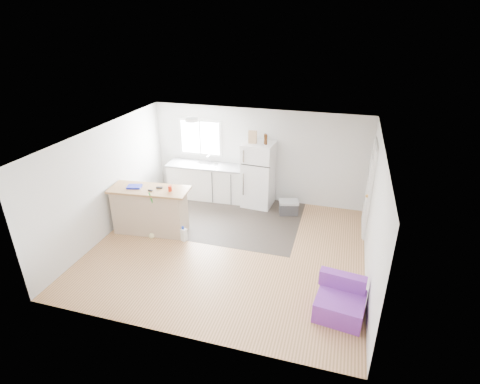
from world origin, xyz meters
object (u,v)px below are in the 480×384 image
(peninsula, at_px, (150,210))
(cardboard_box, at_px, (253,137))
(blue_tray, at_px, (134,187))
(refrigerator, at_px, (258,175))
(bottle_left, at_px, (266,139))
(purple_seat, at_px, (340,302))
(red_cup, at_px, (170,189))
(cleaner_jug, at_px, (183,234))
(mop, at_px, (153,228))
(kitchen_cabinets, at_px, (207,181))
(cooler, at_px, (289,207))
(bottle_right, at_px, (265,139))

(peninsula, relative_size, cardboard_box, 5.92)
(blue_tray, bearing_deg, cardboard_box, 42.19)
(refrigerator, relative_size, bottle_left, 6.61)
(peninsula, bearing_deg, bottle_left, 35.51)
(purple_seat, height_order, red_cup, red_cup)
(cardboard_box, bearing_deg, purple_seat, -55.25)
(cleaner_jug, bearing_deg, cardboard_box, 87.15)
(peninsula, relative_size, refrigerator, 1.07)
(cleaner_jug, relative_size, mop, 0.30)
(kitchen_cabinets, bearing_deg, refrigerator, -4.21)
(red_cup, xyz_separation_m, bottle_left, (1.64, 1.88, 0.66))
(bottle_left, bearing_deg, red_cup, -131.06)
(peninsula, distance_m, bottle_left, 3.13)
(cooler, bearing_deg, red_cup, -159.37)
(kitchen_cabinets, xyz_separation_m, cooler, (2.24, -0.33, -0.29))
(peninsula, distance_m, purple_seat, 4.46)
(cleaner_jug, distance_m, red_cup, 1.04)
(purple_seat, relative_size, red_cup, 6.98)
(refrigerator, relative_size, bottle_right, 6.61)
(cardboard_box, bearing_deg, cleaner_jug, -115.48)
(cooler, distance_m, mop, 3.28)
(purple_seat, height_order, mop, mop)
(kitchen_cabinets, distance_m, peninsula, 2.09)
(cooler, relative_size, bottle_right, 2.12)
(kitchen_cabinets, relative_size, cardboard_box, 7.01)
(refrigerator, bearing_deg, bottle_left, -17.60)
(cooler, relative_size, cardboard_box, 1.76)
(cardboard_box, bearing_deg, red_cup, -124.52)
(purple_seat, xyz_separation_m, bottle_left, (-2.03, 3.39, 1.55))
(blue_tray, bearing_deg, peninsula, 4.98)
(red_cup, bearing_deg, cardboard_box, 55.48)
(peninsula, distance_m, bottle_right, 3.14)
(mop, distance_m, red_cup, 0.99)
(blue_tray, bearing_deg, purple_seat, -18.07)
(bottle_right, bearing_deg, cooler, -20.89)
(cleaner_jug, distance_m, bottle_right, 2.95)
(cooler, bearing_deg, mop, -159.34)
(kitchen_cabinets, relative_size, mop, 1.85)
(cooler, height_order, cardboard_box, cardboard_box)
(kitchen_cabinets, relative_size, blue_tray, 7.01)
(purple_seat, bearing_deg, bottle_right, 128.40)
(bottle_left, xyz_separation_m, bottle_right, (-0.02, 0.04, 0.00))
(cleaner_jug, height_order, red_cup, red_cup)
(blue_tray, xyz_separation_m, bottle_right, (2.44, 1.96, 0.70))
(purple_seat, distance_m, red_cup, 4.07)
(kitchen_cabinets, xyz_separation_m, peninsula, (-0.58, -2.00, 0.06))
(peninsula, bearing_deg, cardboard_box, 40.57)
(bottle_right, bearing_deg, bottle_left, -58.70)
(peninsula, xyz_separation_m, bottle_left, (2.16, 1.89, 1.24))
(peninsula, bearing_deg, cleaner_jug, -16.78)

